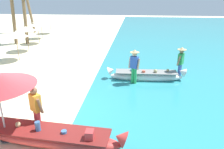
# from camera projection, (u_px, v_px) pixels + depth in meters

# --- Properties ---
(ground_plane) EXTENTS (80.00, 80.00, 0.00)m
(ground_plane) POSITION_uv_depth(u_px,v_px,m) (46.00, 116.00, 7.81)
(ground_plane) COLOR beige
(boat_red_foreground) EXTENTS (4.90, 1.16, 0.76)m
(boat_red_foreground) POSITION_uv_depth(u_px,v_px,m) (46.00, 136.00, 6.33)
(boat_red_foreground) COLOR red
(boat_red_foreground) RESTS_ON ground
(boat_white_midground) EXTENTS (3.99, 0.87, 0.79)m
(boat_white_midground) POSITION_uv_depth(u_px,v_px,m) (146.00, 76.00, 10.89)
(boat_white_midground) COLOR white
(boat_white_midground) RESTS_ON ground
(person_vendor_hatted) EXTENTS (0.58, 0.45, 1.78)m
(person_vendor_hatted) POSITION_uv_depth(u_px,v_px,m) (134.00, 65.00, 10.16)
(person_vendor_hatted) COLOR green
(person_vendor_hatted) RESTS_ON ground
(person_tourist_customer) EXTENTS (0.56, 0.47, 1.60)m
(person_tourist_customer) POSITION_uv_depth(u_px,v_px,m) (36.00, 108.00, 6.59)
(person_tourist_customer) COLOR #B2383D
(person_tourist_customer) RESTS_ON ground
(person_vendor_assistant) EXTENTS (0.45, 0.57, 1.76)m
(person_vendor_assistant) POSITION_uv_depth(u_px,v_px,m) (181.00, 61.00, 10.71)
(person_vendor_assistant) COLOR #3D5BA8
(person_vendor_assistant) RESTS_ON ground
(parasol_row_0) EXTENTS (1.60, 1.60, 1.91)m
(parasol_row_0) POSITION_uv_depth(u_px,v_px,m) (15.00, 34.00, 13.86)
(parasol_row_0) COLOR #8E6B47
(parasol_row_0) RESTS_ON ground
(parasol_row_1) EXTENTS (1.60, 1.60, 1.91)m
(parasol_row_1) POSITION_uv_depth(u_px,v_px,m) (26.00, 29.00, 16.15)
(parasol_row_1) COLOR #8E6B47
(parasol_row_1) RESTS_ON ground
(parasol_row_2) EXTENTS (1.60, 1.60, 1.91)m
(parasol_row_2) POSITION_uv_depth(u_px,v_px,m) (37.00, 24.00, 18.72)
(parasol_row_2) COLOR #8E6B47
(parasol_row_2) RESTS_ON ground
(parasol_row_3) EXTENTS (1.60, 1.60, 1.91)m
(parasol_row_3) POSITION_uv_depth(u_px,v_px,m) (41.00, 21.00, 20.90)
(parasol_row_3) COLOR #8E6B47
(parasol_row_3) RESTS_ON ground
(parasol_row_4) EXTENTS (1.60, 1.60, 1.91)m
(parasol_row_4) POSITION_uv_depth(u_px,v_px,m) (50.00, 18.00, 23.62)
(parasol_row_4) COLOR #8E6B47
(parasol_row_4) RESTS_ON ground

